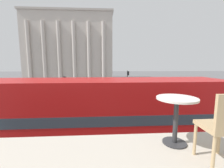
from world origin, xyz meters
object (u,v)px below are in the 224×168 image
Objects in this scene: plaza_building_left at (72,49)px; traffic_light_near at (104,91)px; cafe_dining_table at (176,110)px; traffic_light_mid at (65,85)px; double_decker_bus at (105,116)px; pedestrian_grey at (108,80)px; traffic_light_far at (128,78)px; pedestrian_white at (98,88)px; cafe_chair_0 at (223,125)px; pedestrian_yellow at (126,84)px; car_maroon at (63,86)px.

plaza_building_left reaches higher than traffic_light_near.
cafe_dining_table reaches higher than traffic_light_mid.
cafe_dining_table is at bearing -76.70° from double_decker_bus.
traffic_light_mid is at bearing 125.95° from pedestrian_grey.
traffic_light_far is at bearing -58.08° from plaza_building_left.
pedestrian_white is at bearing 94.34° from double_decker_bus.
cafe_dining_table is 0.20× the size of traffic_light_far.
traffic_light_mid is at bearing 101.63° from cafe_chair_0.
traffic_light_near reaches higher than pedestrian_white.
pedestrian_white is 6.71m from pedestrian_yellow.
car_maroon is (-8.67, 26.48, -3.45)m from cafe_dining_table.
car_maroon is (-7.64, 21.53, -1.60)m from double_decker_bus.
double_decker_bus reaches higher than pedestrian_white.
traffic_light_near is 13.04m from traffic_light_far.
car_maroon is (-7.64, 15.19, -1.70)m from traffic_light_near.
cafe_dining_table is 23.88m from traffic_light_far.
traffic_light_mid is 11.20m from traffic_light_far.
cafe_chair_0 reaches higher than traffic_light_far.
cafe_dining_table is 0.03× the size of plaza_building_left.
traffic_light_mid is at bearing 109.07° from cafe_dining_table.
cafe_chair_0 reaches higher than cafe_dining_table.
pedestrian_yellow is at bearing 171.64° from pedestrian_grey.
cafe_dining_table is at bearing 111.18° from cafe_chair_0.
pedestrian_white is (4.08, 5.26, -1.26)m from traffic_light_mid.
cafe_dining_table is 46.75m from plaza_building_left.
cafe_chair_0 is 12.03m from traffic_light_near.
plaza_building_left is at bearing 104.43° from double_decker_bus.
cafe_dining_table is 0.44× the size of pedestrian_yellow.
car_maroon is (-11.94, 2.88, -1.73)m from traffic_light_far.
plaza_building_left is at bearing -51.29° from pedestrian_yellow.
double_decker_bus is at bearing -89.96° from traffic_light_near.
cafe_chair_0 is at bearing -74.85° from double_decker_bus.
pedestrian_yellow is (3.12, 27.19, -3.19)m from cafe_chair_0.
pedestrian_grey is at bearing -160.11° from pedestrian_white.
double_decker_bus is 6.92× the size of pedestrian_yellow.
car_maroon is at bearing 95.25° from pedestrian_grey.
cafe_chair_0 is at bearing -61.06° from cafe_dining_table.
double_decker_bus reaches higher than pedestrian_yellow.
traffic_light_far is at bearing -40.08° from car_maroon.
pedestrian_grey is at bearing -48.32° from plaza_building_left.
traffic_light_far is (4.30, 12.31, 0.03)m from traffic_light_near.
pedestrian_white is 1.00× the size of pedestrian_yellow.
cafe_chair_0 is at bearing 146.89° from pedestrian_grey.
pedestrian_yellow is (0.14, 3.06, -1.48)m from traffic_light_far.
pedestrian_grey is at bearing 12.00° from car_maroon.
plaza_building_left is 5.76× the size of car_maroon.
cafe_chair_0 is 47.35m from plaza_building_left.
cafe_chair_0 is at bearing -77.03° from plaza_building_left.
double_decker_bus is at bearing 101.75° from cafe_dining_table.
traffic_light_mid is 13.33m from pedestrian_yellow.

